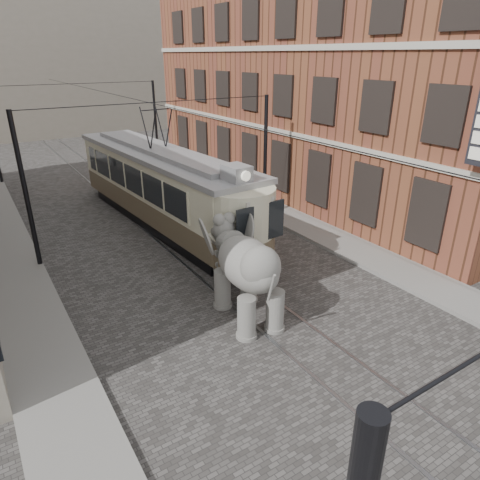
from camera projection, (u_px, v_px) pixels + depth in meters
ground at (242, 293)px, 15.13m from camera, size 120.00×120.00×0.00m
tram_rails at (242, 293)px, 15.12m from camera, size 1.54×80.00×0.02m
sidewalk_right at (362, 253)px, 18.05m from camera, size 2.00×60.00×0.15m
sidewalk_left at (44, 355)px, 11.90m from camera, size 2.00×60.00×0.15m
brick_building at (317, 86)px, 25.14m from camera, size 8.00×26.00×12.00m
distant_block at (28, 62)px, 43.35m from camera, size 28.00×10.00×14.00m
catenary at (172, 179)px, 17.71m from camera, size 11.00×30.20×6.00m
tram at (160, 169)px, 20.28m from camera, size 3.81×14.03×5.50m
elephant at (248, 276)px, 13.18m from camera, size 3.32×5.14×2.94m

